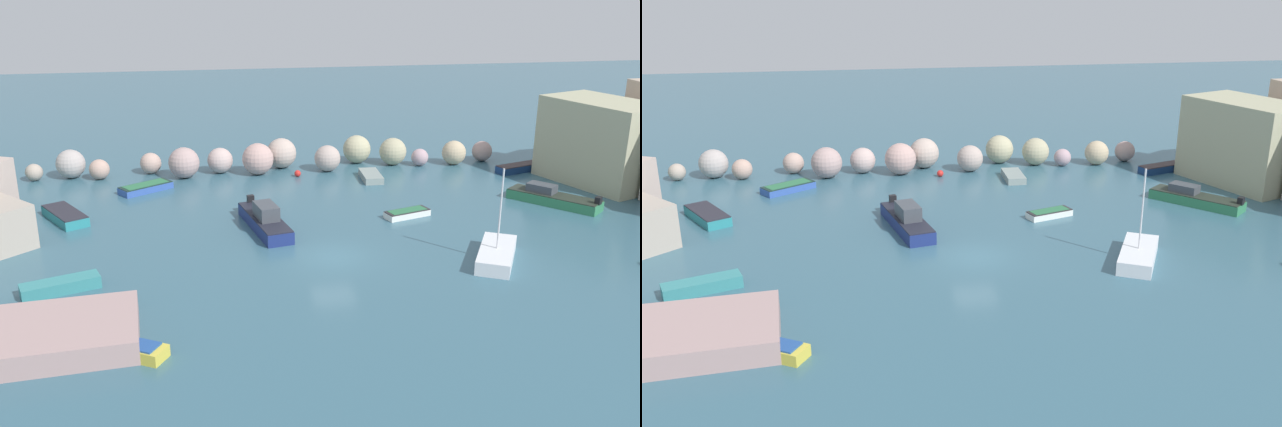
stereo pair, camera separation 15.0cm
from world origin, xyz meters
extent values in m
plane|color=#365F72|center=(0.00, 0.00, 0.00)|extent=(160.00, 160.00, 0.00)
cube|color=#B0AD8A|center=(22.50, 11.14, 3.14)|extent=(7.54, 9.58, 6.29)
cube|color=#BEA88F|center=(24.54, 13.25, 2.58)|extent=(7.93, 8.25, 5.16)
sphere|color=#B19F8F|center=(-19.93, 18.77, 0.66)|extent=(1.31, 1.31, 1.31)
sphere|color=#B1A5A1|center=(-17.23, 19.08, 1.12)|extent=(2.24, 2.24, 2.24)
sphere|color=tan|center=(-15.02, 18.33, 0.78)|extent=(1.56, 1.56, 1.56)
sphere|color=#C29F91|center=(-11.18, 19.33, 0.83)|extent=(1.66, 1.66, 1.66)
sphere|color=#B49591|center=(-8.53, 17.65, 1.20)|extent=(2.40, 2.40, 2.40)
sphere|color=#C6A9A3|center=(-5.72, 18.61, 1.01)|extent=(2.02, 2.02, 2.02)
sphere|color=#C49C94|center=(-2.78, 17.69, 1.24)|extent=(2.49, 2.49, 2.49)
sphere|color=#C3AB9E|center=(-0.71, 19.33, 1.22)|extent=(2.43, 2.43, 2.43)
sphere|color=#BAA59B|center=(2.81, 17.68, 1.05)|extent=(2.10, 2.10, 2.10)
sphere|color=#BAB28C|center=(5.69, 19.82, 1.16)|extent=(2.32, 2.32, 2.32)
sphere|color=#B5AC89|center=(8.52, 18.72, 1.12)|extent=(2.24, 2.24, 2.24)
sphere|color=#B998A0|center=(10.64, 18.04, 0.71)|extent=(1.41, 1.41, 1.41)
sphere|color=#C7B08C|center=(13.56, 17.96, 0.99)|extent=(1.99, 1.99, 1.99)
sphere|color=#B5948E|center=(16.30, 18.63, 0.85)|extent=(1.69, 1.69, 1.69)
cube|color=#AB8B88|center=(-13.63, -7.78, 0.54)|extent=(7.31, 5.68, 1.08)
sphere|color=red|center=(0.21, 16.45, 0.26)|extent=(0.52, 0.52, 0.52)
cube|color=white|center=(8.84, -2.12, 0.39)|extent=(3.90, 5.11, 0.78)
cylinder|color=silver|center=(8.84, -2.12, 3.07)|extent=(0.10, 0.10, 4.58)
cube|color=gold|center=(-10.89, -8.82, 0.27)|extent=(4.19, 3.09, 0.54)
cube|color=#234C93|center=(-10.89, -8.82, 0.58)|extent=(3.57, 2.63, 0.08)
cube|color=#317D51|center=(16.78, 6.70, 0.33)|extent=(5.35, 5.94, 0.66)
cube|color=#272F26|center=(16.78, 6.70, 0.69)|extent=(5.24, 5.82, 0.06)
cube|color=#3F444C|center=(16.18, 7.42, 0.97)|extent=(2.08, 2.17, 0.63)
cube|color=black|center=(18.71, 4.39, 0.91)|extent=(0.57, 0.56, 0.50)
cube|color=#3558AE|center=(-11.31, 14.52, 0.24)|extent=(3.98, 3.34, 0.47)
cube|color=#192D29|center=(-11.31, 14.52, 0.50)|extent=(3.90, 3.27, 0.06)
cube|color=#2D7047|center=(-11.31, 14.52, 0.51)|extent=(3.38, 2.84, 0.08)
cube|color=navy|center=(-3.42, 5.22, 0.38)|extent=(2.98, 6.78, 0.77)
cube|color=#1F202C|center=(-3.42, 5.22, 0.80)|extent=(2.92, 6.64, 0.06)
cube|color=#3F444C|center=(-3.35, 4.89, 1.24)|extent=(1.58, 2.27, 0.95)
cube|color=black|center=(-4.07, 8.29, 1.02)|extent=(0.50, 0.44, 0.50)
cube|color=white|center=(6.03, 5.87, 0.20)|extent=(3.23, 1.95, 0.40)
cube|color=#2A282A|center=(6.03, 5.87, 0.43)|extent=(3.17, 1.91, 0.06)
cube|color=#2D7047|center=(6.03, 5.87, 0.44)|extent=(2.75, 1.66, 0.08)
cube|color=gray|center=(5.71, 14.76, 0.26)|extent=(1.52, 3.26, 0.51)
cube|color=teal|center=(-14.45, -2.17, 0.32)|extent=(3.99, 2.37, 0.64)
cube|color=teal|center=(-16.06, 8.89, 0.30)|extent=(3.52, 4.52, 0.60)
cube|color=#25242D|center=(-16.06, 8.89, 0.63)|extent=(3.45, 4.43, 0.06)
cube|color=navy|center=(18.11, 14.99, 0.28)|extent=(4.36, 2.41, 0.55)
cube|color=#312627|center=(18.11, 14.99, 0.58)|extent=(4.27, 2.36, 0.06)
camera|label=1|loc=(-6.90, -36.12, 15.46)|focal=39.40mm
camera|label=2|loc=(-6.75, -36.14, 15.46)|focal=39.40mm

